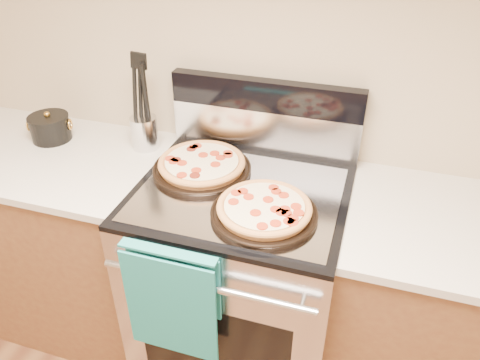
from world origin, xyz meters
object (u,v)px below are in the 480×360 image
(saucepan, at_px, (50,129))
(pepperoni_pizza_front, at_px, (264,210))
(utensil_crock, at_px, (145,133))
(pepperoni_pizza_back, at_px, (202,165))
(range_body, at_px, (241,283))

(saucepan, bearing_deg, pepperoni_pizza_front, -14.85)
(utensil_crock, distance_m, saucepan, 0.42)
(pepperoni_pizza_front, bearing_deg, saucepan, 165.15)
(saucepan, bearing_deg, pepperoni_pizza_back, -5.59)
(pepperoni_pizza_back, distance_m, utensil_crock, 0.33)
(pepperoni_pizza_front, height_order, utensil_crock, utensil_crock)
(pepperoni_pizza_back, relative_size, saucepan, 2.24)
(range_body, relative_size, pepperoni_pizza_back, 2.45)
(pepperoni_pizza_back, xyz_separation_m, utensil_crock, (-0.30, 0.13, 0.03))
(pepperoni_pizza_back, xyz_separation_m, pepperoni_pizza_front, (0.30, -0.20, -0.00))
(range_body, bearing_deg, pepperoni_pizza_front, -47.79)
(pepperoni_pizza_back, bearing_deg, saucepan, 174.41)
(pepperoni_pizza_front, relative_size, utensil_crock, 2.55)
(pepperoni_pizza_back, height_order, saucepan, saucepan)
(range_body, distance_m, saucepan, 1.05)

